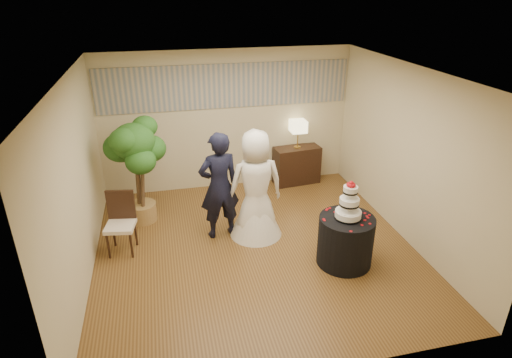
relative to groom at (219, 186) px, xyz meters
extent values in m
cube|color=brown|center=(0.48, -0.55, -0.92)|extent=(5.00, 5.00, 0.00)
cube|color=white|center=(0.48, -0.55, 1.88)|extent=(5.00, 5.00, 0.00)
cube|color=beige|center=(0.48, 1.95, 0.48)|extent=(5.00, 0.06, 2.80)
cube|color=beige|center=(0.48, -3.05, 0.48)|extent=(5.00, 0.06, 2.80)
cube|color=beige|center=(-2.02, -0.55, 0.48)|extent=(0.06, 5.00, 2.80)
cube|color=beige|center=(2.98, -0.55, 0.48)|extent=(0.06, 5.00, 2.80)
cube|color=gray|center=(0.48, 1.93, 1.18)|extent=(4.90, 0.02, 0.85)
imported|color=black|center=(0.00, 0.00, 0.00)|extent=(0.73, 0.54, 1.83)
imported|color=white|center=(0.59, -0.10, 0.01)|extent=(0.93, 0.91, 1.85)
cylinder|color=black|center=(1.71, -1.21, -0.53)|extent=(0.83, 0.83, 0.77)
cube|color=black|center=(1.90, 1.73, -0.52)|extent=(0.99, 0.53, 0.79)
camera|label=1|loc=(-0.83, -6.21, 2.99)|focal=30.00mm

